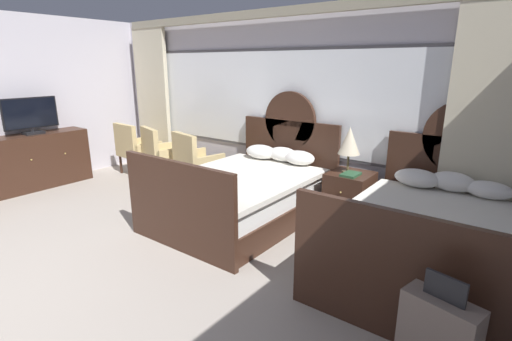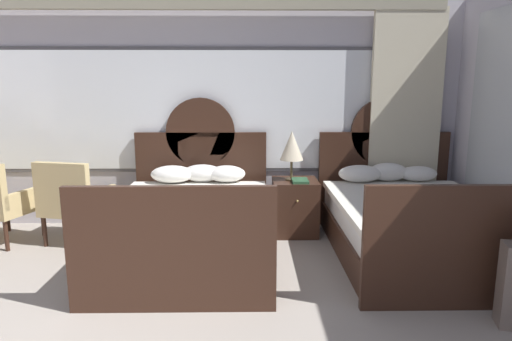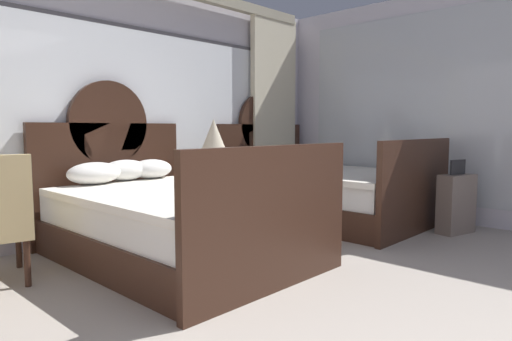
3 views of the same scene
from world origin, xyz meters
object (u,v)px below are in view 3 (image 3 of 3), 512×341
bed_near_window (173,218)px  table_lamp_on_nightstand (214,135)px  book_on_nightstand (226,169)px  nightstand_between_beds (217,198)px  bed_near_mirror (324,191)px  suitcase_on_floor (456,203)px

bed_near_window → table_lamp_on_nightstand: bed_near_window is taller
book_on_nightstand → table_lamp_on_nightstand: bearing=130.5°
nightstand_between_beds → bed_near_mirror: bearing=-31.7°
bed_near_window → table_lamp_on_nightstand: (1.07, 0.69, 0.68)m
bed_near_window → bed_near_mirror: bearing=-0.1°
book_on_nightstand → suitcase_on_floor: size_ratio=0.33×
bed_near_mirror → book_on_nightstand: (-1.07, 0.59, 0.31)m
nightstand_between_beds → book_on_nightstand: book_on_nightstand is taller
bed_near_window → bed_near_mirror: 2.23m
bed_near_mirror → table_lamp_on_nightstand: bed_near_mirror is taller
bed_near_window → suitcase_on_floor: size_ratio=2.87×
book_on_nightstand → nightstand_between_beds: bearing=112.5°
bed_near_window → book_on_nightstand: size_ratio=8.57×
table_lamp_on_nightstand → suitcase_on_floor: 2.70m
nightstand_between_beds → table_lamp_on_nightstand: (-0.05, 0.00, 0.71)m
nightstand_between_beds → suitcase_on_floor: size_ratio=0.82×
bed_near_mirror → book_on_nightstand: size_ratio=8.57×
bed_near_mirror → table_lamp_on_nightstand: size_ratio=3.92×
table_lamp_on_nightstand → suitcase_on_floor: bearing=-54.1°
bed_near_window → suitcase_on_floor: 2.96m
bed_near_mirror → nightstand_between_beds: bed_near_mirror is taller
nightstand_between_beds → suitcase_on_floor: bearing=-54.9°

